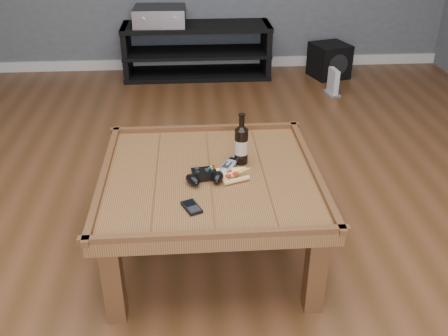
{
  "coord_description": "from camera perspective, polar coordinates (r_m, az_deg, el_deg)",
  "views": [
    {
      "loc": [
        -0.08,
        -2.0,
        1.6
      ],
      "look_at": [
        0.06,
        -0.07,
        0.52
      ],
      "focal_mm": 40.0,
      "sensor_mm": 36.0,
      "label": 1
    }
  ],
  "objects": [
    {
      "name": "game_console",
      "position": [
        4.59,
        12.36,
        9.48
      ],
      "size": [
        0.12,
        0.19,
        0.23
      ],
      "rotation": [
        0.0,
        0.0,
        0.11
      ],
      "color": "slate",
      "rests_on": "ground"
    },
    {
      "name": "coffee_table",
      "position": [
        2.34,
        -1.59,
        -1.92
      ],
      "size": [
        1.03,
        1.03,
        0.48
      ],
      "color": "#522F17",
      "rests_on": "ground"
    },
    {
      "name": "smartphone",
      "position": [
        2.06,
        -3.71,
        -4.49
      ],
      "size": [
        0.09,
        0.12,
        0.01
      ],
      "rotation": [
        0.0,
        0.0,
        0.41
      ],
      "color": "black",
      "rests_on": "coffee_table"
    },
    {
      "name": "ground",
      "position": [
        2.56,
        -1.47,
        -9.43
      ],
      "size": [
        6.0,
        6.0,
        0.0
      ],
      "primitive_type": "plane",
      "color": "#4C2D15",
      "rests_on": "ground"
    },
    {
      "name": "baseboard",
      "position": [
        5.23,
        -3.11,
        11.87
      ],
      "size": [
        5.0,
        0.02,
        0.1
      ],
      "primitive_type": "cube",
      "color": "silver",
      "rests_on": "ground"
    },
    {
      "name": "game_controller",
      "position": [
        2.24,
        -2.21,
        -0.97
      ],
      "size": [
        0.19,
        0.14,
        0.05
      ],
      "rotation": [
        0.0,
        0.0,
        0.14
      ],
      "color": "black",
      "rests_on": "coffee_table"
    },
    {
      "name": "remote_control",
      "position": [
        2.35,
        0.5,
        0.3
      ],
      "size": [
        0.14,
        0.19,
        0.03
      ],
      "rotation": [
        0.0,
        0.0,
        -0.48
      ],
      "color": "gray",
      "rests_on": "coffee_table"
    },
    {
      "name": "pizza_slice",
      "position": [
        2.29,
        0.67,
        -0.68
      ],
      "size": [
        0.21,
        0.26,
        0.02
      ],
      "rotation": [
        0.0,
        0.0,
        0.36
      ],
      "color": "tan",
      "rests_on": "coffee_table"
    },
    {
      "name": "beer_bottle",
      "position": [
        2.36,
        1.99,
        2.81
      ],
      "size": [
        0.07,
        0.07,
        0.25
      ],
      "color": "black",
      "rests_on": "coffee_table"
    },
    {
      "name": "subwoofer",
      "position": [
        5.04,
        11.95,
        11.94
      ],
      "size": [
        0.4,
        0.4,
        0.32
      ],
      "rotation": [
        0.0,
        0.0,
        0.3
      ],
      "color": "black",
      "rests_on": "ground"
    },
    {
      "name": "media_console",
      "position": [
        4.94,
        -3.1,
        13.21
      ],
      "size": [
        1.4,
        0.45,
        0.5
      ],
      "color": "black",
      "rests_on": "ground"
    },
    {
      "name": "av_receiver",
      "position": [
        4.86,
        -7.35,
        16.84
      ],
      "size": [
        0.48,
        0.41,
        0.16
      ],
      "rotation": [
        0.0,
        0.0,
        -0.03
      ],
      "color": "black",
      "rests_on": "media_console"
    }
  ]
}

